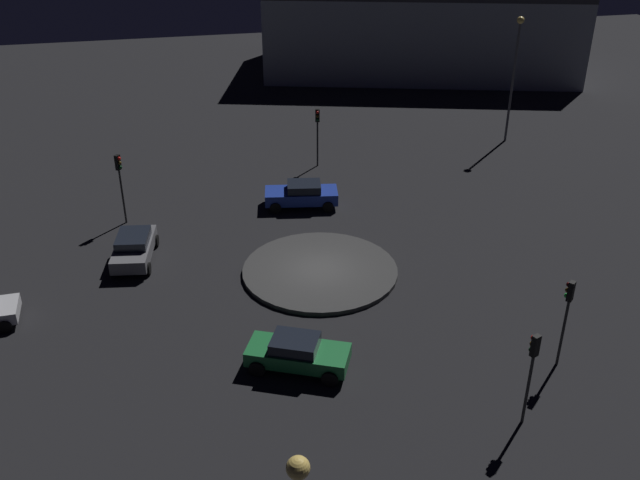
{
  "coord_description": "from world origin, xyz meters",
  "views": [
    {
      "loc": [
        -7.05,
        -31.69,
        19.65
      ],
      "look_at": [
        0.0,
        0.0,
        1.97
      ],
      "focal_mm": 40.26,
      "sensor_mm": 36.0,
      "label": 1
    }
  ],
  "objects": [
    {
      "name": "ground_plane",
      "position": [
        0.0,
        0.0,
        0.0
      ],
      "size": [
        113.89,
        113.89,
        0.0
      ],
      "primitive_type": "plane",
      "color": "black"
    },
    {
      "name": "roundabout_island",
      "position": [
        0.0,
        0.0,
        0.12
      ],
      "size": [
        8.2,
        8.2,
        0.24
      ],
      "primitive_type": "cylinder",
      "color": "#383838",
      "rests_on": "ground_plane"
    },
    {
      "name": "car_green",
      "position": [
        -2.66,
        -7.51,
        0.79
      ],
      "size": [
        4.7,
        3.43,
        1.52
      ],
      "rotation": [
        0.0,
        0.0,
        2.71
      ],
      "color": "#1E7238",
      "rests_on": "ground_plane"
    },
    {
      "name": "car_grey",
      "position": [
        -9.53,
        3.49,
        0.81
      ],
      "size": [
        2.64,
        4.52,
        1.53
      ],
      "rotation": [
        0.0,
        0.0,
        1.42
      ],
      "color": "slate",
      "rests_on": "ground_plane"
    },
    {
      "name": "car_blue",
      "position": [
        0.65,
        8.15,
        0.81
      ],
      "size": [
        4.74,
        2.69,
        1.56
      ],
      "rotation": [
        0.0,
        0.0,
        -0.17
      ],
      "color": "#1E38A5",
      "rests_on": "ground_plane"
    },
    {
      "name": "traffic_light_southeast",
      "position": [
        8.36,
        -9.72,
        2.99
      ],
      "size": [
        0.38,
        0.39,
        4.21
      ],
      "rotation": [
        0.0,
        0.0,
        2.28
      ],
      "color": "#2D2D2D",
      "rests_on": "ground_plane"
    },
    {
      "name": "traffic_light_north",
      "position": [
        3.0,
        14.29,
        2.96
      ],
      "size": [
        0.34,
        0.38,
        4.16
      ],
      "rotation": [
        0.0,
        0.0,
        -1.78
      ],
      "color": "#2D2D2D",
      "rests_on": "ground_plane"
    },
    {
      "name": "traffic_light_northwest",
      "position": [
        -10.07,
        8.19,
        3.07
      ],
      "size": [
        0.39,
        0.38,
        4.32
      ],
      "rotation": [
        0.0,
        0.0,
        -0.68
      ],
      "color": "#2D2D2D",
      "rests_on": "ground_plane"
    },
    {
      "name": "traffic_light_southeast_near",
      "position": [
        5.26,
        -12.68,
        2.94
      ],
      "size": [
        0.36,
        0.39,
        4.13
      ],
      "rotation": [
        0.0,
        0.0,
        1.96
      ],
      "color": "#2D2D2D",
      "rests_on": "ground_plane"
    },
    {
      "name": "streetlamp_northeast",
      "position": [
        18.16,
        16.05,
        5.99
      ],
      "size": [
        0.52,
        0.52,
        9.32
      ],
      "color": "#4C4C51",
      "rests_on": "ground_plane"
    },
    {
      "name": "store_building",
      "position": [
        18.53,
        37.34,
        4.25
      ],
      "size": [
        32.63,
        22.37,
        8.5
      ],
      "rotation": [
        0.0,
        0.0,
        2.86
      ],
      "color": "#8C939E",
      "rests_on": "ground_plane"
    }
  ]
}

